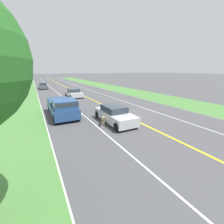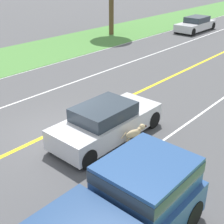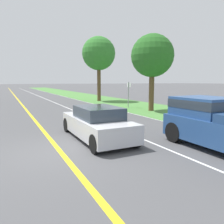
{
  "view_description": "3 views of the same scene",
  "coord_description": "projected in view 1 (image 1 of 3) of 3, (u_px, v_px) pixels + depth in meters",
  "views": [
    {
      "loc": [
        7.5,
        11.37,
        4.2
      ],
      "look_at": [
        1.9,
        0.69,
        0.82
      ],
      "focal_mm": 24.0,
      "sensor_mm": 36.0,
      "label": 1
    },
    {
      "loc": [
        8.6,
        -6.39,
        5.95
      ],
      "look_at": [
        1.64,
        1.48,
        0.83
      ],
      "focal_mm": 50.0,
      "sensor_mm": 36.0,
      "label": 2
    },
    {
      "loc": [
        -1.63,
        -7.37,
        2.42
      ],
      "look_at": [
        2.16,
        0.26,
        1.21
      ],
      "focal_mm": 35.0,
      "sensor_mm": 36.0,
      "label": 3
    }
  ],
  "objects": [
    {
      "name": "lane_dash_oncoming",
      "position": [
        154.0,
        111.0,
        15.75
      ],
      "size": [
        0.1,
        160.0,
        0.01
      ],
      "primitive_type": "cube",
      "color": "white",
      "rests_on": "ground"
    },
    {
      "name": "dog",
      "position": [
        103.0,
        119.0,
        11.69
      ],
      "size": [
        0.43,
        1.04,
        0.84
      ],
      "rotation": [
        0.0,
        0.0,
        -0.31
      ],
      "color": "#D1B784",
      "rests_on": "ground"
    },
    {
      "name": "centre_divider_line",
      "position": [
        126.0,
        116.0,
        14.19
      ],
      "size": [
        0.18,
        160.0,
        0.01
      ],
      "primitive_type": "cube",
      "color": "yellow",
      "rests_on": "ground"
    },
    {
      "name": "ground_plane",
      "position": [
        126.0,
        116.0,
        14.19
      ],
      "size": [
        400.0,
        400.0,
        0.0
      ],
      "primitive_type": "plane",
      "color": "#4C4C4F"
    },
    {
      "name": "lane_edge_line_right",
      "position": [
        47.0,
        129.0,
        11.05
      ],
      "size": [
        0.14,
        160.0,
        0.01
      ],
      "primitive_type": "cube",
      "color": "white",
      "rests_on": "ground"
    },
    {
      "name": "car_trailing_near",
      "position": [
        74.0,
        93.0,
        24.23
      ],
      "size": [
        1.94,
        4.42,
        1.32
      ],
      "color": "silver",
      "rests_on": "ground"
    },
    {
      "name": "lane_dash_same_dir",
      "position": [
        91.0,
        122.0,
        12.62
      ],
      "size": [
        0.1,
        160.0,
        0.01
      ],
      "primitive_type": "cube",
      "color": "white",
      "rests_on": "ground"
    },
    {
      "name": "grass_verge_left",
      "position": [
        194.0,
        105.0,
        18.66
      ],
      "size": [
        6.0,
        160.0,
        0.03
      ],
      "primitive_type": "cube",
      "color": "#4C843D",
      "rests_on": "ground"
    },
    {
      "name": "ego_car",
      "position": [
        115.0,
        115.0,
        12.36
      ],
      "size": [
        1.81,
        4.45,
        1.38
      ],
      "color": "silver",
      "rests_on": "ground"
    },
    {
      "name": "car_trailing_mid",
      "position": [
        43.0,
        86.0,
        34.67
      ],
      "size": [
        1.8,
        4.25,
        1.41
      ],
      "color": "#51565B",
      "rests_on": "ground"
    },
    {
      "name": "lane_edge_line_left",
      "position": [
        177.0,
        108.0,
        17.32
      ],
      "size": [
        0.14,
        160.0,
        0.01
      ],
      "primitive_type": "cube",
      "color": "white",
      "rests_on": "ground"
    },
    {
      "name": "pickup_truck",
      "position": [
        62.0,
        107.0,
        13.94
      ],
      "size": [
        2.12,
        5.55,
        1.81
      ],
      "color": "#284C84",
      "rests_on": "ground"
    }
  ]
}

